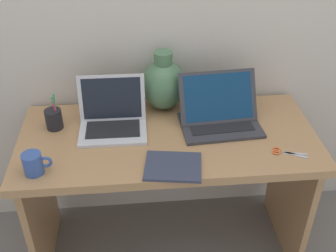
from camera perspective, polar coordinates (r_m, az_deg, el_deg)
The scene contains 10 objects.
ground_plane at distance 2.38m, azimuth 0.00°, elevation -15.79°, with size 6.00×6.00×0.00m, color slate.
back_wall at distance 1.97m, azimuth -0.95°, elevation 15.81°, with size 4.40×0.04×2.40m, color beige.
desk at distance 1.98m, azimuth 0.00°, elevation -5.19°, with size 1.34×0.61×0.74m.
laptop_left at distance 1.91m, azimuth -7.59°, elevation 1.45°, with size 0.30×0.23×0.23m.
laptop_right at distance 1.94m, azimuth 6.99°, elevation 1.91°, with size 0.38×0.28×0.23m.
green_vase at distance 2.01m, azimuth -0.64°, elevation 5.79°, with size 0.21×0.21×0.29m.
notebook_stack at distance 1.69m, azimuth 0.85°, elevation -5.52°, with size 0.23×0.18×0.01m, color #33384C.
coffee_mug at distance 1.73m, azimuth -17.90°, elevation -4.91°, with size 0.12×0.08×0.09m.
pen_cup at distance 1.97m, azimuth -15.32°, elevation 0.98°, with size 0.08×0.08×0.18m.
scissors at distance 1.84m, azimuth 15.45°, elevation -3.45°, with size 0.15×0.09×0.01m.
Camera 1 is at (-0.14, -1.52, 1.83)m, focal length 44.63 mm.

